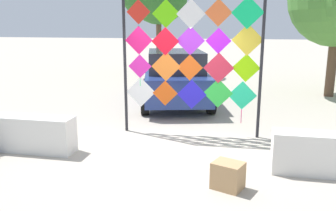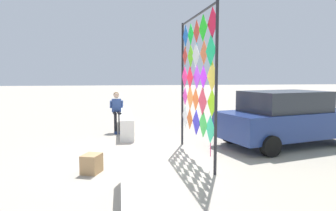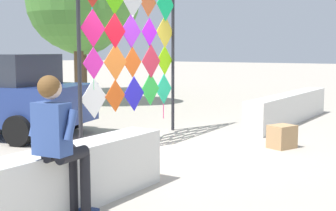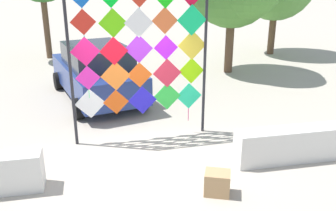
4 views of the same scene
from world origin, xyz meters
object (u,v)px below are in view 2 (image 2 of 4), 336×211
kite_display_rack (197,75)px  parked_car (287,118)px  cardboard_box_large (92,164)px  seated_vendor (117,109)px

kite_display_rack → parked_car: (-1.01, 3.24, -1.36)m
kite_display_rack → parked_car: 3.66m
cardboard_box_large → seated_vendor: bearing=173.9°
kite_display_rack → parked_car: kite_display_rack is taller
seated_vendor → cardboard_box_large: seated_vendor is taller
kite_display_rack → seated_vendor: size_ratio=2.45×
kite_display_rack → seated_vendor: kite_display_rack is taller
kite_display_rack → seated_vendor: 4.83m
parked_car → cardboard_box_large: bearing=-71.6°
seated_vendor → parked_car: parked_car is taller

